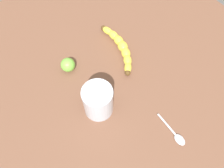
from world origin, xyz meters
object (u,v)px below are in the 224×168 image
at_px(banana, 120,47).
at_px(lime_fruit, 68,65).
at_px(smoothie_glass, 98,101).
at_px(teaspoon, 178,138).

relative_size(banana, lime_fruit, 4.73).
bearing_deg(lime_fruit, banana, -12.61).
bearing_deg(lime_fruit, smoothie_glass, -90.88).
height_order(smoothie_glass, lime_fruit, smoothie_glass).
bearing_deg(teaspoon, lime_fruit, -160.34).
distance_m(banana, teaspoon, 0.35).
bearing_deg(banana, teaspoon, -176.36).
bearing_deg(teaspoon, banana, 171.80).
height_order(banana, smoothie_glass, smoothie_glass).
bearing_deg(lime_fruit, teaspoon, -72.32).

